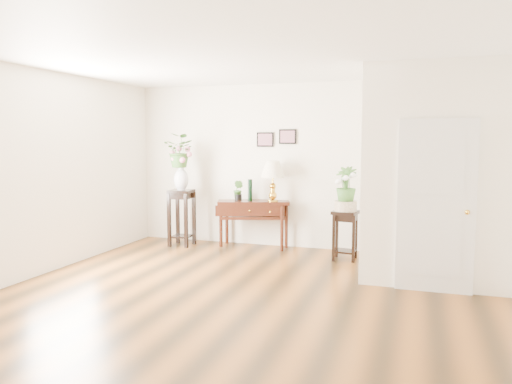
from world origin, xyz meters
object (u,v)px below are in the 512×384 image
at_px(console_table, 253,224).
at_px(plant_stand_a, 182,218).
at_px(plant_stand_b, 345,235).
at_px(table_lamp, 273,181).

distance_m(console_table, plant_stand_a, 1.27).
xyz_separation_m(console_table, plant_stand_b, (1.63, -0.42, -0.02)).
height_order(console_table, plant_stand_b, console_table).
height_order(table_lamp, plant_stand_b, table_lamp).
relative_size(table_lamp, plant_stand_a, 0.71).
bearing_deg(plant_stand_b, table_lamp, 162.07).
relative_size(console_table, table_lamp, 1.74).
xyz_separation_m(plant_stand_a, plant_stand_b, (2.87, -0.17, -0.11)).
relative_size(console_table, plant_stand_a, 1.24).
height_order(console_table, table_lamp, table_lamp).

